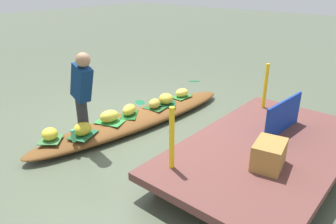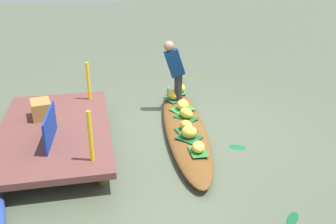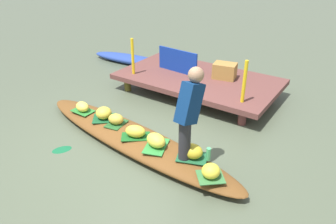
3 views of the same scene
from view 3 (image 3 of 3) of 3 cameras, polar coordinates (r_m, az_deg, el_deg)
canal_water at (r=5.05m, az=-6.43°, el=-5.58°), size 40.00×40.00×0.00m
dock_platform at (r=6.62m, az=5.34°, el=5.82°), size 3.20×1.80×0.35m
vendor_boat at (r=4.99m, az=-6.49°, el=-4.59°), size 4.06×1.18×0.21m
moored_boat at (r=8.43m, az=-6.48°, el=9.27°), size 2.31×0.73×0.21m
leaf_mat_0 at (r=5.70m, az=-14.89°, el=0.20°), size 0.38×0.26×0.01m
banana_bunch_0 at (r=5.66m, az=-14.98°, el=0.92°), size 0.31×0.25×0.16m
leaf_mat_1 at (r=4.58m, az=-2.12°, el=-6.05°), size 0.42×0.51×0.01m
banana_bunch_1 at (r=4.53m, az=-2.15°, el=-5.04°), size 0.36×0.29×0.19m
leaf_mat_2 at (r=5.38m, az=-11.26°, el=-1.09°), size 0.49×0.49×0.01m
banana_bunch_2 at (r=5.33m, az=-11.35°, el=-0.16°), size 0.34×0.34×0.20m
leaf_mat_3 at (r=4.37m, az=4.30°, el=-7.99°), size 0.48×0.42×0.01m
banana_bunch_3 at (r=4.32m, az=4.35°, el=-6.95°), size 0.30×0.25×0.20m
leaf_mat_4 at (r=5.19m, az=-9.16°, el=-2.06°), size 0.30×0.38×0.01m
banana_bunch_4 at (r=5.14m, az=-9.23°, el=-1.24°), size 0.29×0.26×0.17m
leaf_mat_5 at (r=4.07m, az=7.54°, el=-11.33°), size 0.44×0.43×0.01m
banana_bunch_5 at (r=4.01m, az=7.62°, el=-10.34°), size 0.31×0.31×0.18m
leaf_mat_6 at (r=4.82m, az=-5.76°, el=-4.35°), size 0.49×0.46×0.01m
banana_bunch_6 at (r=4.77m, az=-5.81°, el=-3.43°), size 0.35×0.29×0.18m
vendor_person at (r=4.03m, az=3.77°, el=0.36°), size 0.23×0.44×1.24m
water_bottle at (r=4.30m, az=7.21°, el=-7.46°), size 0.06×0.06×0.19m
market_banner at (r=6.76m, az=1.71°, el=9.05°), size 0.96×0.10×0.48m
railing_post_west at (r=6.65m, az=-6.28°, el=9.79°), size 0.06×0.06×0.74m
railing_post_east at (r=5.50m, az=13.43°, el=5.25°), size 0.06×0.06×0.74m
produce_crate at (r=6.55m, az=10.04°, el=7.22°), size 0.49×0.40×0.31m
drifting_plant_2 at (r=5.13m, az=-18.35°, el=-6.35°), size 0.31×0.35×0.01m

